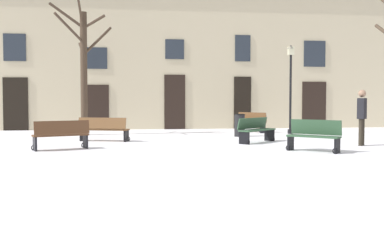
% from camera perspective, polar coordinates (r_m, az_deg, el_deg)
% --- Properties ---
extents(ground_plane, '(37.95, 37.95, 0.00)m').
position_cam_1_polar(ground_plane, '(13.36, 1.07, -3.94)').
color(ground_plane, white).
extents(building_facade, '(23.72, 0.60, 7.71)m').
position_cam_1_polar(building_facade, '(23.43, -2.52, 8.43)').
color(building_facade, beige).
rests_on(building_facade, ground).
extents(tree_right_of_center, '(2.61, 2.25, 5.87)m').
position_cam_1_polar(tree_right_of_center, '(19.92, -13.62, 6.80)').
color(tree_right_of_center, '#423326').
rests_on(tree_right_of_center, ground).
extents(streetlamp, '(0.30, 0.30, 3.92)m').
position_cam_1_polar(streetlamp, '(20.44, 12.40, 4.99)').
color(streetlamp, black).
rests_on(streetlamp, ground).
extents(litter_bin, '(0.45, 0.45, 0.93)m').
position_cam_1_polar(litter_bin, '(18.62, 6.05, -0.65)').
color(litter_bin, black).
rests_on(litter_bin, ground).
extents(bench_back_to_back_right, '(1.71, 1.06, 0.89)m').
position_cam_1_polar(bench_back_to_back_right, '(14.20, -16.26, -1.81)').
color(bench_back_to_back_right, '#51331E').
rests_on(bench_back_to_back_right, ground).
extents(bench_near_lamp, '(1.63, 1.53, 0.88)m').
position_cam_1_polar(bench_near_lamp, '(16.11, 8.11, -1.21)').
color(bench_near_lamp, '#2D4C33').
rests_on(bench_near_lamp, ground).
extents(bench_facing_shops, '(1.35, 1.46, 0.93)m').
position_cam_1_polar(bench_facing_shops, '(21.14, 7.46, -0.26)').
color(bench_facing_shops, brown).
rests_on(bench_facing_shops, ground).
extents(bench_near_center_tree, '(1.42, 1.36, 0.93)m').
position_cam_1_polar(bench_near_center_tree, '(13.64, 15.22, -1.91)').
color(bench_near_center_tree, '#2D4C33').
rests_on(bench_near_center_tree, ground).
extents(bench_far_corner, '(1.89, 1.05, 0.88)m').
position_cam_1_polar(bench_far_corner, '(16.71, -11.15, -1.13)').
color(bench_far_corner, brown).
rests_on(bench_far_corner, ground).
extents(person_strolling, '(0.42, 0.43, 1.85)m').
position_cam_1_polar(person_strolling, '(15.84, 20.74, 0.69)').
color(person_strolling, '#2D271E').
rests_on(person_strolling, ground).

